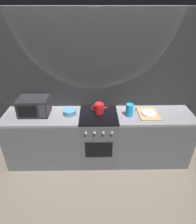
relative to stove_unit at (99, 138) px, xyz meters
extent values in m
plane|color=#6B6054|center=(0.00, 0.00, -0.45)|extent=(8.00, 8.00, 0.00)
cube|color=gray|center=(0.00, 0.33, 0.75)|extent=(3.60, 0.05, 2.40)
cube|color=#BCBCC1|center=(0.00, 0.30, 0.75)|extent=(3.58, 0.01, 2.39)
cube|color=#515459|center=(-0.90, 0.00, -0.02)|extent=(1.20, 0.60, 0.86)
cube|color=gray|center=(-0.90, 0.00, 0.43)|extent=(1.20, 0.60, 0.04)
cube|color=#4C4C51|center=(0.00, 0.00, -0.01)|extent=(0.60, 0.60, 0.87)
cube|color=black|center=(0.00, 0.00, 0.44)|extent=(0.59, 0.59, 0.03)
cube|color=black|center=(0.00, -0.30, 0.00)|extent=(0.42, 0.01, 0.28)
cylinder|color=#B7B7BC|center=(-0.19, -0.32, 0.33)|extent=(0.04, 0.02, 0.04)
cylinder|color=#B7B7BC|center=(-0.06, -0.32, 0.33)|extent=(0.04, 0.02, 0.04)
cylinder|color=#B7B7BC|center=(0.06, -0.32, 0.33)|extent=(0.04, 0.02, 0.04)
cylinder|color=#B7B7BC|center=(0.19, -0.32, 0.33)|extent=(0.04, 0.02, 0.04)
cube|color=#515459|center=(0.90, 0.00, -0.02)|extent=(1.20, 0.60, 0.86)
cube|color=gray|center=(0.90, 0.00, 0.43)|extent=(1.20, 0.60, 0.04)
cube|color=black|center=(-1.00, 0.05, 0.59)|extent=(0.46, 0.34, 0.27)
cube|color=black|center=(-1.06, -0.12, 0.59)|extent=(0.28, 0.01, 0.17)
cube|color=#333338|center=(-0.83, -0.12, 0.59)|extent=(0.09, 0.01, 0.21)
cylinder|color=red|center=(0.01, 0.07, 0.53)|extent=(0.15, 0.15, 0.15)
cylinder|color=red|center=(0.01, 0.07, 0.61)|extent=(0.13, 0.13, 0.02)
cone|color=red|center=(0.12, 0.07, 0.54)|extent=(0.10, 0.04, 0.05)
torus|color=red|center=(-0.08, 0.07, 0.53)|extent=(0.08, 0.01, 0.08)
cylinder|color=teal|center=(-0.45, 0.02, 0.49)|extent=(0.20, 0.20, 0.08)
cylinder|color=#198CD8|center=(0.47, -0.04, 0.55)|extent=(0.11, 0.11, 0.20)
torus|color=#198CD8|center=(0.54, -0.04, 0.56)|extent=(0.08, 0.01, 0.08)
cube|color=tan|center=(0.78, 0.00, 0.46)|extent=(0.30, 0.40, 0.02)
cylinder|color=silver|center=(0.78, -0.02, 0.48)|extent=(0.22, 0.22, 0.01)
cylinder|color=silver|center=(0.78, -0.02, 0.49)|extent=(0.21, 0.21, 0.01)
cylinder|color=silver|center=(0.80, -0.02, 0.50)|extent=(0.16, 0.07, 0.01)
cube|color=silver|center=(0.76, -0.01, 0.50)|extent=(0.16, 0.09, 0.00)
camera|label=1|loc=(-0.05, -2.59, 1.99)|focal=30.76mm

